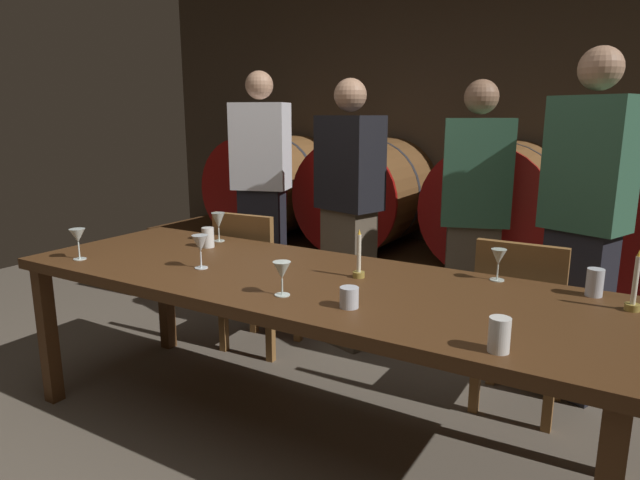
{
  "coord_description": "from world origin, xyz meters",
  "views": [
    {
      "loc": [
        1.43,
        -1.54,
        1.44
      ],
      "look_at": [
        0.08,
        0.71,
        0.84
      ],
      "focal_mm": 30.96,
      "sensor_mm": 36.0,
      "label": 1
    }
  ],
  "objects_px": {
    "wine_glass_center": "(200,244)",
    "wine_barrel_center_left": "(369,193)",
    "wine_barrel_center_right": "(500,204)",
    "guest_center_right": "(474,221)",
    "wine_glass_right": "(282,271)",
    "cup_center_left": "(349,297)",
    "wine_glass_left": "(218,221)",
    "guest_far_right": "(584,226)",
    "cup_center_right": "(499,335)",
    "cup_far_left": "(208,237)",
    "chair_left": "(254,275)",
    "wine_glass_far_right": "(498,258)",
    "guest_far_left": "(262,195)",
    "chair_right": "(520,319)",
    "cup_far_right": "(595,282)",
    "candle_right": "(634,294)",
    "candle_left": "(359,264)",
    "dining_table": "(299,290)",
    "wine_glass_far_left": "(78,237)",
    "guest_center_left": "(349,215)",
    "wine_barrel_far_left": "(275,186)"
  },
  "relations": [
    {
      "from": "cup_center_right",
      "to": "guest_center_right",
      "type": "bearing_deg",
      "value": 108.35
    },
    {
      "from": "wine_glass_center",
      "to": "guest_far_right",
      "type": "bearing_deg",
      "value": 39.52
    },
    {
      "from": "wine_glass_left",
      "to": "wine_glass_right",
      "type": "height_order",
      "value": "wine_glass_left"
    },
    {
      "from": "dining_table",
      "to": "candle_right",
      "type": "height_order",
      "value": "candle_right"
    },
    {
      "from": "guest_far_right",
      "to": "cup_center_right",
      "type": "bearing_deg",
      "value": 108.49
    },
    {
      "from": "guest_far_right",
      "to": "wine_glass_right",
      "type": "xyz_separation_m",
      "value": [
        -0.91,
        -1.32,
        -0.05
      ]
    },
    {
      "from": "guest_far_right",
      "to": "wine_glass_left",
      "type": "distance_m",
      "value": 1.89
    },
    {
      "from": "wine_glass_center",
      "to": "wine_barrel_center_left",
      "type": "bearing_deg",
      "value": 96.24
    },
    {
      "from": "guest_far_right",
      "to": "cup_center_right",
      "type": "height_order",
      "value": "guest_far_right"
    },
    {
      "from": "guest_center_left",
      "to": "wine_glass_far_left",
      "type": "relative_size",
      "value": 11.0
    },
    {
      "from": "chair_right",
      "to": "cup_far_right",
      "type": "bearing_deg",
      "value": 132.22
    },
    {
      "from": "candle_left",
      "to": "chair_right",
      "type": "bearing_deg",
      "value": 46.37
    },
    {
      "from": "chair_right",
      "to": "wine_glass_right",
      "type": "xyz_separation_m",
      "value": [
        -0.71,
        -0.96,
        0.37
      ]
    },
    {
      "from": "wine_barrel_center_left",
      "to": "wine_glass_far_right",
      "type": "relative_size",
      "value": 6.93
    },
    {
      "from": "chair_left",
      "to": "guest_far_right",
      "type": "bearing_deg",
      "value": -171.01
    },
    {
      "from": "wine_glass_center",
      "to": "wine_barrel_center_right",
      "type": "bearing_deg",
      "value": 70.31
    },
    {
      "from": "dining_table",
      "to": "guest_center_left",
      "type": "distance_m",
      "value": 1.09
    },
    {
      "from": "guest_center_right",
      "to": "wine_glass_left",
      "type": "xyz_separation_m",
      "value": [
        -1.14,
        -0.93,
        0.04
      ]
    },
    {
      "from": "chair_right",
      "to": "wine_glass_far_right",
      "type": "xyz_separation_m",
      "value": [
        -0.05,
        -0.33,
        0.37
      ]
    },
    {
      "from": "wine_glass_far_right",
      "to": "candle_left",
      "type": "bearing_deg",
      "value": -153.09
    },
    {
      "from": "guest_center_right",
      "to": "wine_glass_far_right",
      "type": "distance_m",
      "value": 0.96
    },
    {
      "from": "wine_barrel_center_right",
      "to": "guest_center_right",
      "type": "height_order",
      "value": "guest_center_right"
    },
    {
      "from": "dining_table",
      "to": "wine_glass_left",
      "type": "distance_m",
      "value": 0.84
    },
    {
      "from": "wine_barrel_center_right",
      "to": "candle_left",
      "type": "relative_size",
      "value": 4.42
    },
    {
      "from": "guest_center_left",
      "to": "guest_far_right",
      "type": "distance_m",
      "value": 1.31
    },
    {
      "from": "wine_barrel_far_left",
      "to": "guest_center_left",
      "type": "height_order",
      "value": "guest_center_left"
    },
    {
      "from": "guest_center_left",
      "to": "dining_table",
      "type": "bearing_deg",
      "value": 122.8
    },
    {
      "from": "chair_right",
      "to": "wine_glass_right",
      "type": "height_order",
      "value": "wine_glass_right"
    },
    {
      "from": "wine_glass_center",
      "to": "cup_far_left",
      "type": "relative_size",
      "value": 1.46
    },
    {
      "from": "guest_far_right",
      "to": "wine_glass_far_right",
      "type": "bearing_deg",
      "value": 91.4
    },
    {
      "from": "wine_glass_far_left",
      "to": "dining_table",
      "type": "bearing_deg",
      "value": 16.23
    },
    {
      "from": "chair_right",
      "to": "wine_glass_center",
      "type": "xyz_separation_m",
      "value": [
        -1.25,
        -0.84,
        0.38
      ]
    },
    {
      "from": "candle_right",
      "to": "cup_center_left",
      "type": "bearing_deg",
      "value": -150.74
    },
    {
      "from": "chair_right",
      "to": "cup_far_left",
      "type": "height_order",
      "value": "chair_right"
    },
    {
      "from": "cup_far_left",
      "to": "wine_glass_left",
      "type": "bearing_deg",
      "value": 109.0
    },
    {
      "from": "wine_glass_left",
      "to": "wine_glass_center",
      "type": "relative_size",
      "value": 1.03
    },
    {
      "from": "guest_center_right",
      "to": "wine_glass_right",
      "type": "bearing_deg",
      "value": 59.42
    },
    {
      "from": "dining_table",
      "to": "wine_glass_far_left",
      "type": "bearing_deg",
      "value": -163.77
    },
    {
      "from": "cup_center_left",
      "to": "cup_far_right",
      "type": "relative_size",
      "value": 0.7
    },
    {
      "from": "guest_center_right",
      "to": "wine_glass_right",
      "type": "relative_size",
      "value": 12.18
    },
    {
      "from": "guest_center_left",
      "to": "wine_glass_right",
      "type": "relative_size",
      "value": 12.3
    },
    {
      "from": "guest_far_left",
      "to": "cup_far_left",
      "type": "distance_m",
      "value": 1.06
    },
    {
      "from": "cup_center_left",
      "to": "wine_glass_left",
      "type": "bearing_deg",
      "value": 152.72
    },
    {
      "from": "wine_glass_far_right",
      "to": "guest_center_right",
      "type": "bearing_deg",
      "value": 111.78
    },
    {
      "from": "cup_center_left",
      "to": "cup_far_left",
      "type": "bearing_deg",
      "value": 157.72
    },
    {
      "from": "chair_left",
      "to": "guest_center_right",
      "type": "distance_m",
      "value": 1.35
    },
    {
      "from": "candle_left",
      "to": "wine_glass_far_left",
      "type": "distance_m",
      "value": 1.36
    },
    {
      "from": "wine_barrel_center_left",
      "to": "wine_glass_far_right",
      "type": "bearing_deg",
      "value": -49.96
    },
    {
      "from": "chair_left",
      "to": "wine_glass_far_right",
      "type": "distance_m",
      "value": 1.57
    },
    {
      "from": "wine_glass_left",
      "to": "guest_far_left",
      "type": "bearing_deg",
      "value": 111.86
    }
  ]
}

